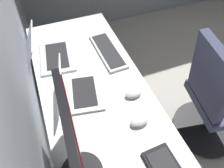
# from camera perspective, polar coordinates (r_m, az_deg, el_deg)

# --- Properties ---
(desk) EXTENTS (1.95, 0.65, 0.73)m
(desk) POSITION_cam_1_polar(r_m,az_deg,el_deg) (1.28, -2.11, -9.09)
(desk) COLOR white
(desk) RESTS_ON ground
(drawer_pedestal) EXTENTS (0.40, 0.51, 0.69)m
(drawer_pedestal) POSITION_cam_1_polar(r_m,az_deg,el_deg) (1.78, -7.45, -3.16)
(drawer_pedestal) COLOR white
(drawer_pedestal) RESTS_ON ground
(monitor_primary) EXTENTS (0.55, 0.20, 0.43)m
(monitor_primary) POSITION_cam_1_polar(r_m,az_deg,el_deg) (0.85, -9.74, -17.45)
(monitor_primary) COLOR black
(monitor_primary) RESTS_ON desk
(laptop_leftmost) EXTENTS (0.34, 0.32, 0.22)m
(laptop_leftmost) POSITION_cam_1_polar(r_m,az_deg,el_deg) (1.27, -9.98, -1.39)
(laptop_leftmost) COLOR white
(laptop_leftmost) RESTS_ON desk
(laptop_left) EXTENTS (0.38, 0.37, 0.22)m
(laptop_left) POSITION_cam_1_polar(r_m,az_deg,el_deg) (1.54, -17.26, 7.92)
(laptop_left) COLOR silver
(laptop_left) RESTS_ON desk
(keyboard_main) EXTENTS (0.42, 0.15, 0.02)m
(keyboard_main) POSITION_cam_1_polar(r_m,az_deg,el_deg) (1.55, -1.09, 8.92)
(keyboard_main) COLOR silver
(keyboard_main) RESTS_ON desk
(mouse_main) EXTENTS (0.06, 0.10, 0.03)m
(mouse_main) POSITION_cam_1_polar(r_m,az_deg,el_deg) (1.28, 5.79, -2.58)
(mouse_main) COLOR silver
(mouse_main) RESTS_ON desk
(mouse_spare) EXTENTS (0.06, 0.10, 0.03)m
(mouse_spare) POSITION_cam_1_polar(r_m,az_deg,el_deg) (1.17, 7.35, -9.96)
(mouse_spare) COLOR silver
(mouse_spare) RESTS_ON desk
(office_chair) EXTENTS (0.56, 0.58, 0.97)m
(office_chair) POSITION_cam_1_polar(r_m,az_deg,el_deg) (1.77, 25.63, -4.32)
(office_chair) COLOR #383D56
(office_chair) RESTS_ON ground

